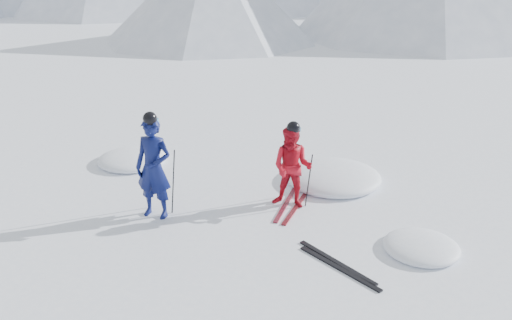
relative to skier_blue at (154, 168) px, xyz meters
The scene contains 12 objects.
ground 3.35m from the skier_blue, 10.27° to the left, with size 160.00×160.00×0.00m, color white.
skier_blue is the anchor object (origin of this frame).
skier_red 2.69m from the skier_blue, 37.80° to the left, with size 0.82×0.64×1.68m, color #B40E1D.
pole_blue_left 0.47m from the skier_blue, 153.43° to the left, with size 0.02×0.02×1.33m, color black.
pole_blue_right 0.49m from the skier_blue, 45.00° to the left, with size 0.02×0.02×1.33m, color black.
pole_red_left 2.67m from the skier_blue, 46.13° to the left, with size 0.02×0.02×1.12m, color black.
pole_red_right 3.05m from the skier_blue, 36.56° to the left, with size 0.02×0.02×1.12m, color black.
ski_worn_left 2.77m from the skier_blue, 39.42° to the left, with size 0.09×1.70×0.03m, color black.
ski_worn_right 2.95m from the skier_blue, 36.28° to the left, with size 0.09×1.70×0.03m, color black.
ski_loose_a 3.83m from the skier_blue, ahead, with size 0.09×1.70×0.03m, color black.
ski_loose_b 3.93m from the skier_blue, ahead, with size 0.09×1.70×0.03m, color black.
snow_lumps 3.13m from the skier_blue, 60.63° to the left, with size 8.61×3.79×0.47m.
Camera 1 is at (3.11, -7.93, 4.87)m, focal length 38.00 mm.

